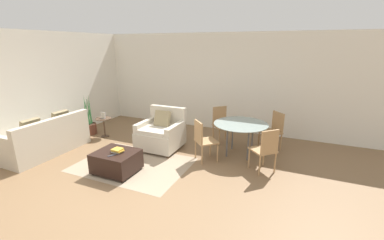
% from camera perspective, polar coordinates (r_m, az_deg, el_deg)
% --- Properties ---
extents(ground_plane, '(20.00, 20.00, 0.00)m').
position_cam_1_polar(ground_plane, '(4.75, -14.37, -14.83)').
color(ground_plane, brown).
extents(wall_back, '(12.00, 0.06, 2.75)m').
position_cam_1_polar(wall_back, '(7.59, 3.23, 8.46)').
color(wall_back, white).
rests_on(wall_back, ground_plane).
extents(wall_left, '(0.06, 12.00, 2.75)m').
position_cam_1_polar(wall_left, '(7.57, -28.05, 6.54)').
color(wall_left, white).
rests_on(wall_left, ground_plane).
extents(area_rug, '(2.29, 1.66, 0.01)m').
position_cam_1_polar(area_rug, '(5.61, -12.94, -9.59)').
color(area_rug, gray).
rests_on(area_rug, ground_plane).
extents(couch, '(0.91, 1.87, 0.91)m').
position_cam_1_polar(couch, '(6.82, -29.73, -3.94)').
color(couch, beige).
rests_on(couch, ground_plane).
extents(armchair, '(0.94, 0.94, 0.96)m').
position_cam_1_polar(armchair, '(6.22, -6.85, -2.99)').
color(armchair, beige).
rests_on(armchair, ground_plane).
extents(ottoman, '(0.80, 0.68, 0.43)m').
position_cam_1_polar(ottoman, '(5.30, -16.43, -8.74)').
color(ottoman, black).
rests_on(ottoman, ground_plane).
extents(book_stack, '(0.23, 0.19, 0.08)m').
position_cam_1_polar(book_stack, '(5.19, -16.23, -6.49)').
color(book_stack, beige).
rests_on(book_stack, ottoman).
extents(tv_remote_primary, '(0.11, 0.16, 0.01)m').
position_cam_1_polar(tv_remote_primary, '(5.08, -17.44, -7.52)').
color(tv_remote_primary, '#333338').
rests_on(tv_remote_primary, ottoman).
extents(potted_plant, '(0.38, 0.38, 1.14)m').
position_cam_1_polar(potted_plant, '(7.75, -21.89, -1.05)').
color(potted_plant, brown).
rests_on(potted_plant, ground_plane).
extents(side_table, '(0.41, 0.41, 0.52)m').
position_cam_1_polar(side_table, '(7.33, -18.99, -0.80)').
color(side_table, '#4C3828').
rests_on(side_table, ground_plane).
extents(picture_frame, '(0.16, 0.07, 0.17)m').
position_cam_1_polar(picture_frame, '(7.27, -19.16, 1.00)').
color(picture_frame, silver).
rests_on(picture_frame, side_table).
extents(dining_table, '(1.20, 1.20, 0.74)m').
position_cam_1_polar(dining_table, '(5.82, 10.76, -1.46)').
color(dining_table, '#8C9E99').
rests_on(dining_table, ground_plane).
extents(dining_chair_near_left, '(0.59, 0.59, 0.90)m').
position_cam_1_polar(dining_chair_near_left, '(5.45, 2.41, -4.07)').
color(dining_chair_near_left, tan).
rests_on(dining_chair_near_left, ground_plane).
extents(dining_chair_near_right, '(0.59, 0.59, 0.90)m').
position_cam_1_polar(dining_chair_near_right, '(5.16, 16.08, -5.94)').
color(dining_chair_near_right, tan).
rests_on(dining_chair_near_right, ground_plane).
extents(dining_chair_far_left, '(0.59, 0.59, 0.90)m').
position_cam_1_polar(dining_chair_far_left, '(6.62, 6.51, -0.42)').
color(dining_chair_far_left, tan).
rests_on(dining_chair_far_left, ground_plane).
extents(dining_chair_far_right, '(0.59, 0.59, 0.90)m').
position_cam_1_polar(dining_chair_far_right, '(6.38, 17.73, -1.76)').
color(dining_chair_far_right, tan).
rests_on(dining_chair_far_right, ground_plane).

